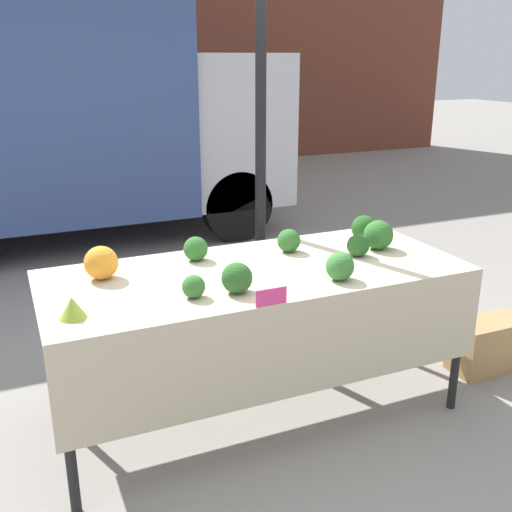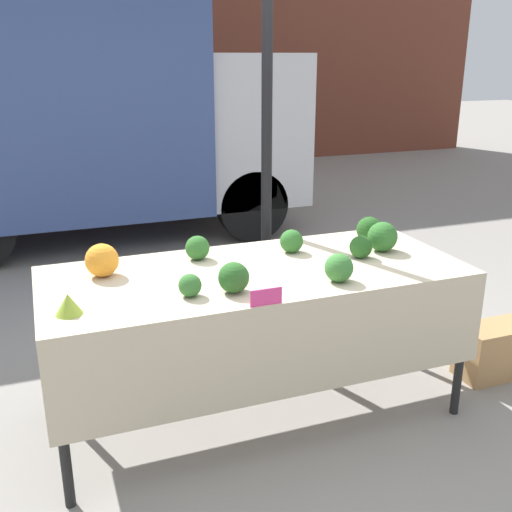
{
  "view_description": "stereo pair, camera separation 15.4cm",
  "coord_description": "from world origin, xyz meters",
  "px_view_note": "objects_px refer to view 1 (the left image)",
  "views": [
    {
      "loc": [
        -1.23,
        -2.85,
        2.03
      ],
      "look_at": [
        0.0,
        0.0,
        0.98
      ],
      "focal_mm": 42.0,
      "sensor_mm": 36.0,
      "label": 1
    },
    {
      "loc": [
        -1.09,
        -2.9,
        2.03
      ],
      "look_at": [
        0.0,
        0.0,
        0.98
      ],
      "focal_mm": 42.0,
      "sensor_mm": 36.0,
      "label": 2
    }
  ],
  "objects_px": {
    "parked_truck": "(73,112)",
    "price_sign": "(271,297)",
    "produce_crate": "(488,345)",
    "orange_cauliflower": "(101,263)"
  },
  "relations": [
    {
      "from": "price_sign",
      "to": "produce_crate",
      "type": "xyz_separation_m",
      "value": [
        1.77,
        0.33,
        -0.77
      ]
    },
    {
      "from": "produce_crate",
      "to": "price_sign",
      "type": "bearing_deg",
      "value": -169.4
    },
    {
      "from": "price_sign",
      "to": "produce_crate",
      "type": "distance_m",
      "value": 1.95
    },
    {
      "from": "orange_cauliflower",
      "to": "parked_truck",
      "type": "bearing_deg",
      "value": 84.27
    },
    {
      "from": "parked_truck",
      "to": "produce_crate",
      "type": "height_order",
      "value": "parked_truck"
    },
    {
      "from": "parked_truck",
      "to": "produce_crate",
      "type": "bearing_deg",
      "value": -64.18
    },
    {
      "from": "parked_truck",
      "to": "price_sign",
      "type": "distance_m",
      "value": 4.6
    },
    {
      "from": "parked_truck",
      "to": "price_sign",
      "type": "height_order",
      "value": "parked_truck"
    },
    {
      "from": "orange_cauliflower",
      "to": "produce_crate",
      "type": "bearing_deg",
      "value": -7.98
    },
    {
      "from": "price_sign",
      "to": "parked_truck",
      "type": "bearing_deg",
      "value": 93.56
    }
  ]
}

